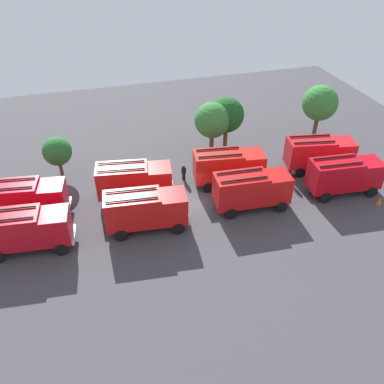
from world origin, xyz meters
The scene contains 18 objects.
ground_plane centered at (0.00, 0.00, 0.00)m, with size 65.96×65.96×0.00m, color #423F44.
fire_truck_0 centered at (-14.66, -2.13, 2.15)m, with size 7.41×3.36×3.88m.
fire_truck_1 centered at (-4.84, -2.29, 2.15)m, with size 7.41×3.36×3.88m.
fire_truck_2 centered at (5.12, -2.06, 2.15)m, with size 7.35×3.16×3.88m.
fire_truck_3 centered at (14.75, -2.32, 2.15)m, with size 7.40×3.30×3.88m.
fire_truck_4 centered at (-14.86, 2.22, 2.15)m, with size 7.47×3.58×3.88m.
fire_truck_5 centered at (-5.05, 2.42, 2.15)m, with size 7.49×3.64×3.88m.
fire_truck_6 centered at (4.48, 2.31, 2.15)m, with size 7.47×3.56×3.88m.
fire_truck_7 centered at (14.63, 2.13, 2.15)m, with size 7.52×3.79×3.88m.
firefighter_0 centered at (-15.48, 5.43, 1.02)m, with size 0.46×0.48×1.80m.
firefighter_1 centered at (10.69, 0.20, 0.94)m, with size 0.44×0.28×1.68m.
firefighter_2 centered at (0.33, 4.20, 1.02)m, with size 0.45×0.48×1.80m.
tree_0 centered at (-11.84, 8.36, 3.07)m, with size 2.94×2.94×4.56m.
tree_1 centered at (4.86, 8.76, 4.11)m, with size 3.95×3.95×6.12m.
tree_2 centered at (6.81, 9.51, 4.16)m, with size 3.99×3.99×6.19m.
tree_3 centered at (18.43, 9.12, 4.37)m, with size 4.19×4.19×6.49m.
traffic_cone_0 centered at (17.26, -5.01, 0.36)m, with size 0.51×0.51×0.73m, color #F2600C.
traffic_cone_1 centered at (8.27, -0.11, 0.29)m, with size 0.40×0.40×0.58m, color #F2600C.
Camera 1 is at (-8.48, -29.24, 23.31)m, focal length 37.24 mm.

